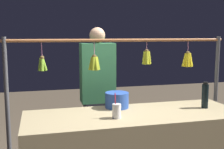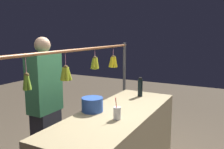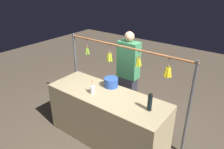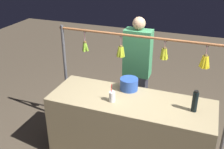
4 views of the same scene
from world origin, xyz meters
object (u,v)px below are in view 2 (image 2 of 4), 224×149
at_px(water_bottle, 140,87).
at_px(blue_bucket, 92,104).
at_px(vendor_person, 45,109).
at_px(drink_cup, 117,113).

distance_m(water_bottle, blue_bucket, 0.88).
xyz_separation_m(water_bottle, vendor_person, (0.92, -0.86, -0.17)).
bearing_deg(blue_bucket, vendor_person, -83.94).
height_order(blue_bucket, vendor_person, vendor_person).
xyz_separation_m(drink_cup, vendor_person, (-0.03, -0.99, -0.11)).
height_order(water_bottle, blue_bucket, water_bottle).
relative_size(water_bottle, vendor_person, 0.16).
relative_size(drink_cup, vendor_person, 0.13).
distance_m(blue_bucket, vendor_person, 0.65).
xyz_separation_m(blue_bucket, vendor_person, (0.07, -0.63, -0.13)).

